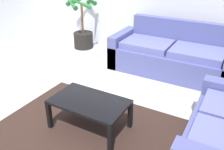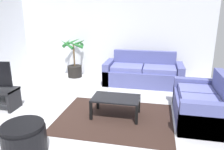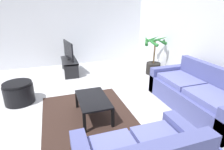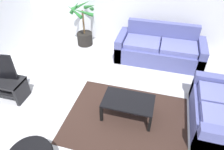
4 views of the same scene
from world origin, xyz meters
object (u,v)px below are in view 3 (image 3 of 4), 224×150
at_px(tv_stand, 70,64).
at_px(potted_palm, 154,60).
at_px(tv, 68,50).
at_px(coffee_table, 93,101).
at_px(ottoman, 19,93).
at_px(couch_main, 196,95).

height_order(tv_stand, potted_palm, potted_palm).
bearing_deg(tv_stand, tv, 98.76).
xyz_separation_m(tv, coffee_table, (2.66, 0.14, -0.40)).
bearing_deg(coffee_table, ottoman, -127.04).
bearing_deg(tv_stand, couch_main, 36.21).
bearing_deg(ottoman, tv_stand, 141.28).
xyz_separation_m(potted_palm, ottoman, (0.70, -3.77, -0.22)).
height_order(couch_main, potted_palm, potted_palm).
distance_m(tv_stand, coffee_table, 2.67).
distance_m(tv_stand, ottoman, 2.04).
bearing_deg(couch_main, coffee_table, -100.35).
relative_size(tv_stand, tv, 1.16).
xyz_separation_m(tv, potted_palm, (0.90, 2.49, -0.29)).
height_order(tv, ottoman, tv).
height_order(tv, potted_palm, potted_palm).
bearing_deg(ottoman, couch_main, 67.49).
relative_size(tv, potted_palm, 0.78).
bearing_deg(potted_palm, coffee_table, -53.05).
distance_m(tv, potted_palm, 2.66).
bearing_deg(coffee_table, potted_palm, 126.95).
relative_size(tv, ottoman, 1.51).
xyz_separation_m(couch_main, potted_palm, (-2.15, 0.27, 0.15)).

